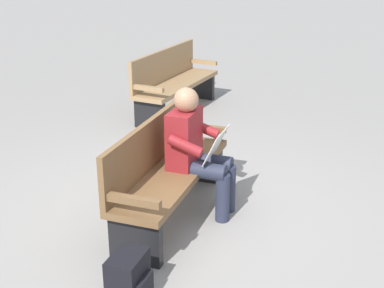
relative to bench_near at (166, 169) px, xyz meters
name	(u,v)px	position (x,y,z in m)	size (l,w,h in m)	color
ground_plane	(174,215)	(-0.01, 0.07, -0.46)	(40.00, 40.00, 0.00)	gray
bench_near	(166,169)	(0.00, 0.00, 0.00)	(1.83, 0.63, 0.90)	brown
person_seated	(196,148)	(-0.18, 0.22, 0.17)	(0.59, 0.60, 1.18)	maroon
backpack	(129,278)	(1.22, 0.33, -0.28)	(0.33, 0.28, 0.36)	black
bench_far	(173,81)	(-2.80, -1.31, 0.00)	(1.81, 0.53, 0.90)	#9E7A51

